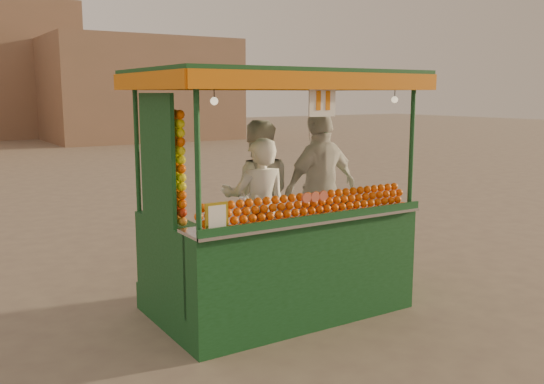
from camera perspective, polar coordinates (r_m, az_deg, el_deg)
ground at (r=6.78m, az=1.16°, el=-10.52°), size 90.00×90.00×0.00m
building_right at (r=31.15m, az=-12.64°, el=9.60°), size 9.00×6.00×5.00m
juice_cart at (r=6.23m, az=0.39°, el=-4.33°), size 2.81×1.82×2.55m
vendor_left at (r=6.18m, az=-1.10°, el=-2.06°), size 0.62×0.45×1.58m
vendor_middle at (r=6.75m, az=-1.41°, el=-0.41°), size 1.04×0.96×1.73m
vendor_right at (r=6.96m, az=4.73°, el=0.28°), size 1.12×0.58×1.83m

